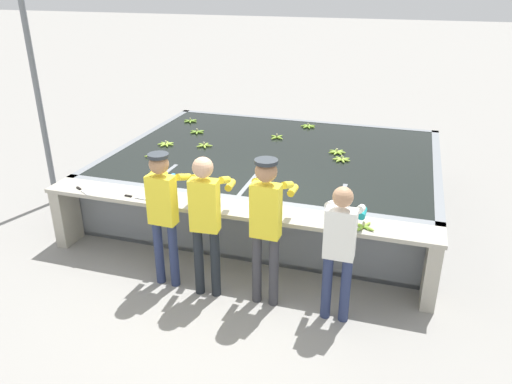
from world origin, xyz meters
The scene contains 20 objects.
ground_plane centered at (0.00, 0.00, 0.00)m, with size 80.00×80.00×0.00m, color gray.
wash_tank centered at (0.00, 2.39, 0.44)m, with size 5.02×3.91×0.88m.
work_ledge centered at (0.00, 0.23, 0.64)m, with size 5.02×0.45×0.88m.
worker_0 centered at (-0.62, -0.27, 1.02)m, with size 0.42×0.72×1.68m.
worker_1 centered at (-0.07, -0.33, 1.03)m, with size 0.44×0.73×1.71m.
worker_2 centered at (0.62, -0.29, 1.07)m, with size 0.42×0.73×1.75m.
worker_3 centered at (1.43, -0.34, 0.93)m, with size 0.41×0.71×1.57m.
banana_bunch_floating_0 centered at (-1.19, 2.28, 0.90)m, with size 0.28×0.27×0.08m.
banana_bunch_floating_1 centered at (0.21, 3.89, 0.90)m, with size 0.28×0.28×0.08m.
banana_bunch_floating_2 centered at (0.94, 2.60, 0.90)m, with size 0.28×0.28×0.08m.
banana_bunch_floating_3 centered at (-1.83, 2.16, 0.90)m, with size 0.27×0.28×0.08m.
banana_bunch_floating_4 centered at (1.06, 2.28, 0.90)m, with size 0.28×0.28×0.08m.
banana_bunch_floating_5 centered at (-2.02, 3.57, 0.90)m, with size 0.28×0.27×0.08m.
banana_bunch_floating_6 centered at (-1.74, 1.57, 0.90)m, with size 0.26×0.28×0.08m.
banana_bunch_floating_7 centered at (-1.61, 2.95, 0.90)m, with size 0.28×0.28×0.08m.
banana_bunch_floating_8 centered at (-0.17, 3.07, 0.90)m, with size 0.26×0.26×0.08m.
banana_bunch_ledge_0 centered at (1.62, 0.15, 0.90)m, with size 0.26×0.26×0.08m.
knife_0 centered at (-1.26, 0.12, 0.89)m, with size 0.35×0.06×0.02m.
knife_1 centered at (-2.02, 0.11, 0.89)m, with size 0.32×0.20×0.02m.
support_post_left centered at (-3.49, 1.31, 1.60)m, with size 0.09×0.09×3.20m.
Camera 1 is at (1.95, -4.92, 3.49)m, focal length 35.00 mm.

